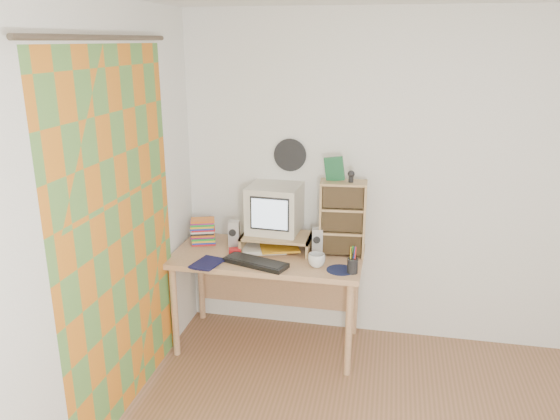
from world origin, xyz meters
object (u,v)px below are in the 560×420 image
at_px(keyboard, 256,263).
at_px(diary, 197,260).
at_px(crt_monitor, 274,210).
at_px(desk, 270,267).
at_px(mug, 317,260).
at_px(cd_rack, 342,218).
at_px(dvd_stack, 203,228).

xyz_separation_m(keyboard, diary, (-0.42, -0.05, 0.01)).
relative_size(crt_monitor, keyboard, 0.81).
xyz_separation_m(desk, mug, (0.39, -0.22, 0.18)).
xyz_separation_m(keyboard, cd_rack, (0.57, 0.33, 0.26)).
relative_size(keyboard, dvd_stack, 1.82).
relative_size(keyboard, mug, 3.84).
distance_m(keyboard, cd_rack, 0.71).
bearing_deg(dvd_stack, crt_monitor, -15.69).
height_order(desk, cd_rack, cd_rack).
xyz_separation_m(keyboard, dvd_stack, (-0.51, 0.33, 0.11)).
height_order(keyboard, cd_rack, cd_rack).
xyz_separation_m(desk, keyboard, (-0.04, -0.28, 0.15)).
bearing_deg(keyboard, cd_rack, 48.42).
distance_m(desk, mug, 0.48).
height_order(dvd_stack, cd_rack, cd_rack).
bearing_deg(diary, crt_monitor, 54.33).
distance_m(mug, diary, 0.85).
relative_size(desk, mug, 11.55).
bearing_deg(keyboard, mug, 25.31).
distance_m(keyboard, mug, 0.43).
bearing_deg(desk, dvd_stack, 174.50).
bearing_deg(crt_monitor, keyboard, -94.42).
xyz_separation_m(crt_monitor, dvd_stack, (-0.56, -0.03, -0.17)).
bearing_deg(mug, dvd_stack, 163.46).
height_order(cd_rack, diary, cd_rack).
distance_m(desk, dvd_stack, 0.61).
xyz_separation_m(crt_monitor, mug, (0.37, -0.31, -0.25)).
bearing_deg(keyboard, dvd_stack, 165.39).
relative_size(dvd_stack, mug, 2.11).
bearing_deg(keyboard, diary, -154.56).
xyz_separation_m(desk, crt_monitor, (0.01, 0.09, 0.43)).
relative_size(keyboard, cd_rack, 0.84).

